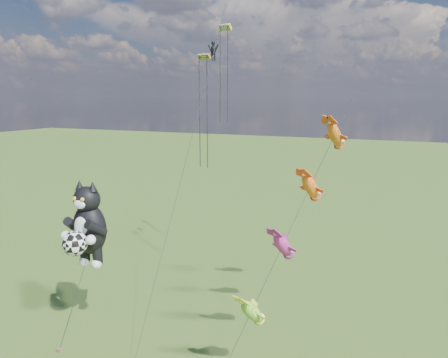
% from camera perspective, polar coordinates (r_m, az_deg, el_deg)
% --- Properties ---
extents(ground, '(300.00, 300.00, 0.00)m').
position_cam_1_polar(ground, '(38.08, -21.22, -15.54)').
color(ground, '#244411').
extents(cat_kite_rig, '(2.74, 4.28, 10.91)m').
position_cam_1_polar(cat_kite_rig, '(30.80, -17.53, -5.83)').
color(cat_kite_rig, brown).
rests_on(cat_kite_rig, ground).
extents(fish_windsock_rig, '(4.99, 15.24, 16.52)m').
position_cam_1_polar(fish_windsock_rig, '(26.92, 9.45, -4.79)').
color(fish_windsock_rig, brown).
rests_on(fish_windsock_rig, ground).
extents(parafoil_rig, '(2.59, 17.44, 23.79)m').
position_cam_1_polar(parafoil_rig, '(36.99, -1.58, 14.54)').
color(parafoil_rig, brown).
rests_on(parafoil_rig, ground).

